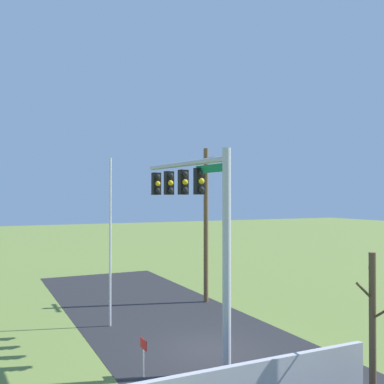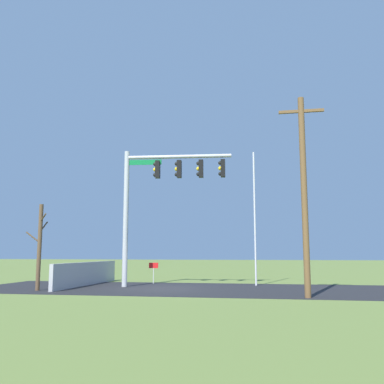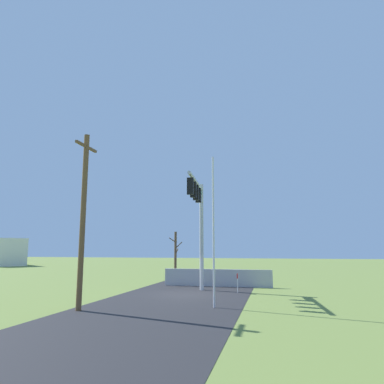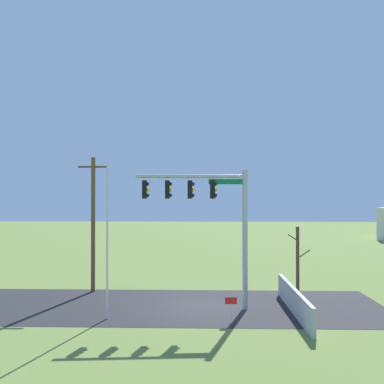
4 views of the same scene
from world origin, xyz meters
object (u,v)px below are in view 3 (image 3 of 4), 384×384
at_px(utility_pole, 83,216).
at_px(open_sign, 237,279).
at_px(bare_tree, 175,257).
at_px(flagpole, 213,230).
at_px(signal_mast, 198,211).
at_px(distant_building, 3,252).

distance_m(utility_pole, open_sign, 11.09).
xyz_separation_m(utility_pole, bare_tree, (12.57, -1.10, -2.24)).
height_order(flagpole, utility_pole, utility_pole).
bearing_deg(signal_mast, open_sign, -70.14).
bearing_deg(utility_pole, flagpole, -69.40).
relative_size(signal_mast, open_sign, 6.07).
relative_size(open_sign, distant_building, 0.12).
bearing_deg(distant_building, flagpole, 177.79).
xyz_separation_m(utility_pole, open_sign, (8.26, -6.52, -3.49)).
height_order(signal_mast, bare_tree, signal_mast).
height_order(signal_mast, open_sign, signal_mast).
relative_size(signal_mast, flagpole, 0.98).
xyz_separation_m(flagpole, open_sign, (6.01, -0.53, -2.87)).
relative_size(flagpole, distant_building, 0.73).
xyz_separation_m(open_sign, distant_building, (27.51, 42.19, 1.32)).
relative_size(utility_pole, open_sign, 6.93).
relative_size(flagpole, open_sign, 6.19).
bearing_deg(open_sign, flagpole, 174.94).
bearing_deg(signal_mast, distant_building, 54.50).
distance_m(signal_mast, utility_pole, 8.51).
relative_size(signal_mast, bare_tree, 1.77).
bearing_deg(bare_tree, flagpole, -154.66).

